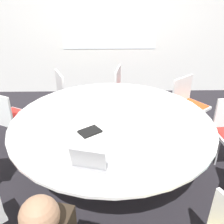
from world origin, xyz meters
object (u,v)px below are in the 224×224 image
object	(u,v)px
chair_4	(188,101)
chair_5	(125,88)
spiral_notebook	(90,131)
chair_6	(69,92)
laptop	(90,161)
chair_7	(8,115)

from	to	relation	value
chair_4	chair_5	xyz separation A→B (m)	(-0.90, 0.51, 0.00)
chair_4	spiral_notebook	distance (m)	1.86
chair_5	chair_6	bearing A→B (deg)	-69.44
chair_4	chair_5	size ratio (longest dim) A/B	1.00
laptop	spiral_notebook	bearing A→B (deg)	-71.87
chair_6	chair_7	distance (m)	1.03
chair_5	laptop	distance (m)	2.31
chair_7	laptop	world-z (taller)	laptop
chair_4	chair_7	xyz separation A→B (m)	(-2.54, -0.37, 0.00)
spiral_notebook	laptop	bearing A→B (deg)	-86.00
spiral_notebook	chair_5	bearing A→B (deg)	74.62
chair_5	chair_7	distance (m)	1.86
chair_6	laptop	bearing A→B (deg)	-11.04
chair_5	laptop	world-z (taller)	laptop
chair_7	spiral_notebook	size ratio (longest dim) A/B	3.26
chair_4	spiral_notebook	size ratio (longest dim) A/B	3.26
chair_7	laptop	xyz separation A→B (m)	(1.19, -1.37, 0.31)
chair_4	chair_5	bearing A→B (deg)	-67.36
chair_5	spiral_notebook	bearing A→B (deg)	-3.32
laptop	spiral_notebook	world-z (taller)	laptop
chair_4	spiral_notebook	xyz separation A→B (m)	(-1.38, -1.22, 0.26)
chair_4	chair_6	distance (m)	1.87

